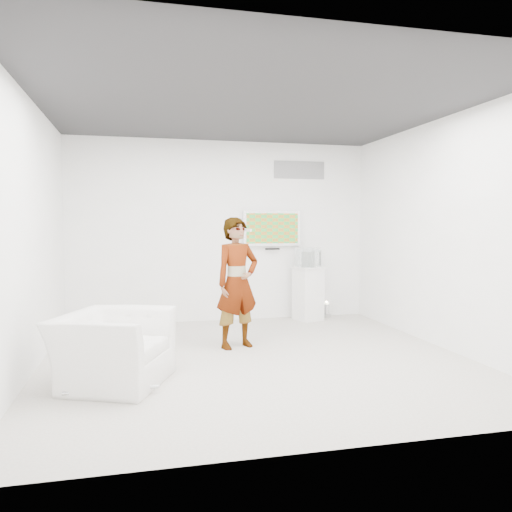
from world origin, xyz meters
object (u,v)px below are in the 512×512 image
person (237,283)px  pedestal (308,293)px  tv (272,228)px  armchair (113,348)px  floor_uplight (327,310)px

person → pedestal: bearing=24.9°
pedestal → tv: bearing=154.2°
person → armchair: bearing=-162.8°
tv → armchair: tv is taller
tv → pedestal: tv is taller
tv → pedestal: (0.56, -0.27, -1.10)m
floor_uplight → tv: bearing=174.9°
person → pedestal: (1.53, 1.57, -0.40)m
person → floor_uplight: size_ratio=6.64×
pedestal → floor_uplight: (0.41, 0.18, -0.33)m
tv → floor_uplight: size_ratio=3.89×
armchair → floor_uplight: 4.54m
person → pedestal: 2.23m
floor_uplight → armchair: bearing=-139.5°
tv → armchair: size_ratio=0.90×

